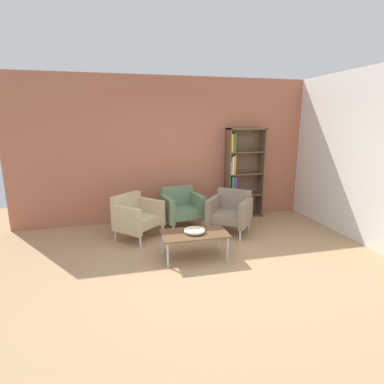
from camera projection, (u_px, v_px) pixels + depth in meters
ground_plane at (208, 272)px, 4.21m from camera, size 8.32×8.32×0.00m
brick_back_panel at (175, 151)px, 6.20m from camera, size 6.40×0.12×2.90m
plaster_right_partition at (362, 157)px, 5.10m from camera, size 0.12×5.20×2.90m
bookshelf_tall at (241, 175)px, 6.45m from camera, size 0.80×0.30×1.90m
coffee_table_low at (195, 235)px, 4.58m from camera, size 1.00×0.56×0.40m
decorative_bowl at (195, 231)px, 4.56m from camera, size 0.32×0.32×0.05m
armchair_corner_red at (230, 211)px, 5.61m from camera, size 0.95×0.94×0.78m
armchair_near_window at (136, 216)px, 5.34m from camera, size 0.95×0.95×0.78m
armchair_spare_guest at (181, 207)px, 5.87m from camera, size 0.82×0.77×0.78m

